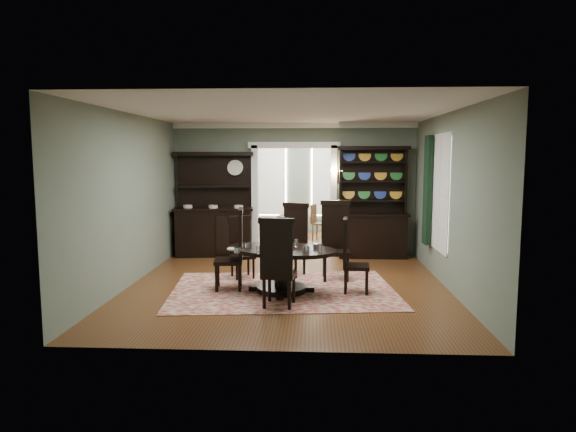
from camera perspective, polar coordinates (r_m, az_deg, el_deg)
name	(u,v)px	position (r m, az deg, el deg)	size (l,w,h in m)	color
room	(287,196)	(8.81, -0.08, 2.25)	(5.51, 6.01, 3.01)	brown
parlor	(298,183)	(14.29, 1.09, 3.72)	(3.51, 3.50, 3.01)	brown
doorway_trim	(294,184)	(11.75, 0.68, 3.57)	(2.08, 0.25, 2.57)	white
right_window	(434,192)	(9.93, 15.92, 2.63)	(0.15, 1.47, 2.12)	white
wall_sconce	(336,172)	(11.59, 5.37, 4.84)	(0.27, 0.21, 0.21)	#AF8C2E
rug	(283,290)	(8.76, -0.51, -8.22)	(3.72, 2.66, 0.01)	maroon
dining_table	(281,261)	(8.55, -0.73, -5.07)	(2.20, 2.20, 0.74)	black
centerpiece	(279,244)	(8.50, -1.02, -3.08)	(1.58, 1.02, 0.26)	silver
chair_far_left	(241,245)	(9.62, -5.25, -3.25)	(0.55, 0.54, 1.15)	black
chair_far_mid	(294,237)	(9.74, 0.62, -2.39)	(0.66, 0.64, 1.37)	black
chair_far_right	(335,238)	(9.48, 5.29, -2.44)	(0.56, 0.52, 1.44)	black
chair_end_left	(235,247)	(8.71, -5.88, -3.48)	(0.54, 0.56, 1.38)	black
chair_end_right	(350,254)	(8.56, 6.92, -4.18)	(0.47, 0.50, 1.24)	black
chair_near	(278,261)	(7.59, -1.16, -5.01)	(0.56, 0.54, 1.37)	black
sideboard	(214,220)	(11.77, -8.21, -0.40)	(1.84, 0.81, 2.35)	black
welsh_dresser	(372,217)	(11.61, 9.36, -0.13)	(1.59, 0.58, 2.47)	black
parlor_table	(291,224)	(13.86, 0.29, -0.88)	(0.71, 0.71, 0.66)	brown
parlor_chair_left	(284,220)	(13.84, -0.50, -0.44)	(0.43, 0.42, 1.01)	brown
parlor_chair_right	(317,221)	(13.71, 3.29, -0.60)	(0.46, 0.45, 0.97)	brown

